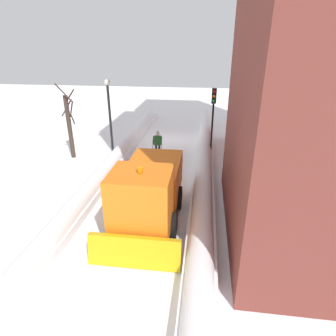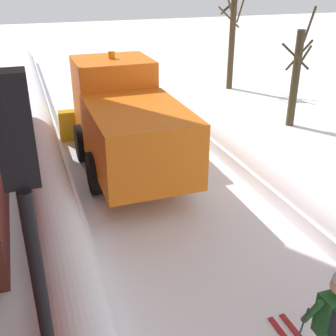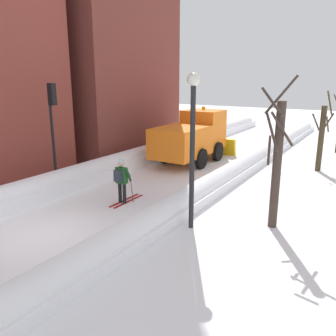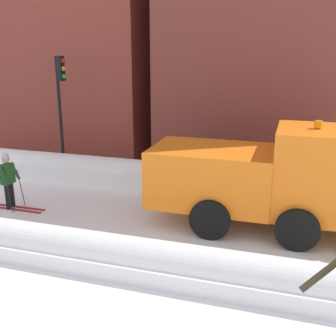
{
  "view_description": "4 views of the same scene",
  "coord_description": "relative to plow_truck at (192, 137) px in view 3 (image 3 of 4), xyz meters",
  "views": [
    {
      "loc": [
        -2.68,
        21.07,
        7.02
      ],
      "look_at": [
        -0.99,
        8.14,
        1.28
      ],
      "focal_mm": 30.16,
      "sensor_mm": 36.0,
      "label": 1
    },
    {
      "loc": [
        -3.09,
        0.15,
        5.21
      ],
      "look_at": [
        -0.31,
        8.09,
        1.25
      ],
      "focal_mm": 44.94,
      "sensor_mm": 36.0,
      "label": 2
    },
    {
      "loc": [
        8.63,
        -6.69,
        4.81
      ],
      "look_at": [
        0.83,
        6.01,
        0.91
      ],
      "focal_mm": 37.19,
      "sensor_mm": 36.0,
      "label": 3
    },
    {
      "loc": [
        10.56,
        11.72,
        4.97
      ],
      "look_at": [
        -0.5,
        8.32,
        1.52
      ],
      "focal_mm": 44.36,
      "sensor_mm": 36.0,
      "label": 4
    }
  ],
  "objects": [
    {
      "name": "street_lamp",
      "position": [
        4.26,
        -8.17,
        1.68
      ],
      "size": [
        0.4,
        0.4,
        4.95
      ],
      "color": "black",
      "rests_on": "ground"
    },
    {
      "name": "snowbank_left",
      "position": [
        -2.24,
        -0.94,
        -1.05
      ],
      "size": [
        1.1,
        36.0,
        1.0
      ],
      "color": "white",
      "rests_on": "ground"
    },
    {
      "name": "skier",
      "position": [
        0.89,
        -7.57,
        -0.48
      ],
      "size": [
        0.62,
        1.8,
        1.81
      ],
      "color": "black",
      "rests_on": "ground"
    },
    {
      "name": "traffic_light_pole",
      "position": [
        -2.65,
        -7.64,
        1.72
      ],
      "size": [
        0.28,
        0.42,
        4.57
      ],
      "color": "black",
      "rests_on": "ground"
    },
    {
      "name": "plow_truck",
      "position": [
        0.0,
        0.0,
        0.0
      ],
      "size": [
        3.2,
        5.98,
        3.12
      ],
      "color": "orange",
      "rests_on": "ground"
    },
    {
      "name": "bare_tree_near",
      "position": [
        6.51,
        -6.7,
        0.75
      ],
      "size": [
        1.14,
        1.22,
        4.89
      ],
      "color": "#3F3129",
      "rests_on": "ground"
    },
    {
      "name": "snowbank_right",
      "position": [
        3.34,
        -0.94,
        -1.16
      ],
      "size": [
        1.1,
        36.0,
        0.9
      ],
      "color": "white",
      "rests_on": "ground"
    },
    {
      "name": "bare_tree_mid",
      "position": [
        6.63,
        1.7,
        0.35
      ],
      "size": [
        1.11,
        1.22,
        4.18
      ],
      "color": "#3F3621",
      "rests_on": "ground"
    },
    {
      "name": "ground_plane",
      "position": [
        0.55,
        -0.94,
        -1.48
      ],
      "size": [
        80.0,
        80.0,
        0.0
      ],
      "primitive_type": "plane",
      "color": "white"
    }
  ]
}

